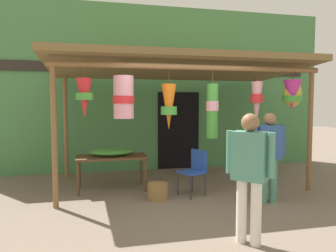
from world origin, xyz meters
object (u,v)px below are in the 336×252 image
folding_chair (195,168)px  customer_foreground (249,168)px  vendor_in_orange (269,150)px  display_table (112,159)px  wicker_basket_by_table (158,191)px  flower_heap_on_table (112,152)px

folding_chair → customer_foreground: (-0.00, -2.13, 0.43)m
vendor_in_orange → display_table: bearing=151.1°
wicker_basket_by_table → customer_foreground: (0.72, -2.02, 0.79)m
vendor_in_orange → customer_foreground: (-1.10, -1.41, 0.03)m
flower_heap_on_table → customer_foreground: bearing=-63.1°
display_table → flower_heap_on_table: bearing=71.5°
vendor_in_orange → customer_foreground: bearing=-127.9°
display_table → flower_heap_on_table: (0.02, 0.05, 0.15)m
flower_heap_on_table → vendor_in_orange: (2.57, -1.48, 0.15)m
wicker_basket_by_table → customer_foreground: customer_foreground is taller
folding_chair → wicker_basket_by_table: bearing=-171.4°
folding_chair → customer_foreground: bearing=-90.0°
flower_heap_on_table → vendor_in_orange: size_ratio=0.53×
wicker_basket_by_table → vendor_in_orange: size_ratio=0.24×
customer_foreground → wicker_basket_by_table: bearing=109.7°
display_table → flower_heap_on_table: 0.16m
wicker_basket_by_table → customer_foreground: size_ratio=0.23×
display_table → wicker_basket_by_table: (0.76, -0.82, -0.46)m
display_table → vendor_in_orange: vendor_in_orange is taller
display_table → customer_foreground: size_ratio=0.85×
flower_heap_on_table → folding_chair: bearing=-27.4°
display_table → wicker_basket_by_table: display_table is taller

